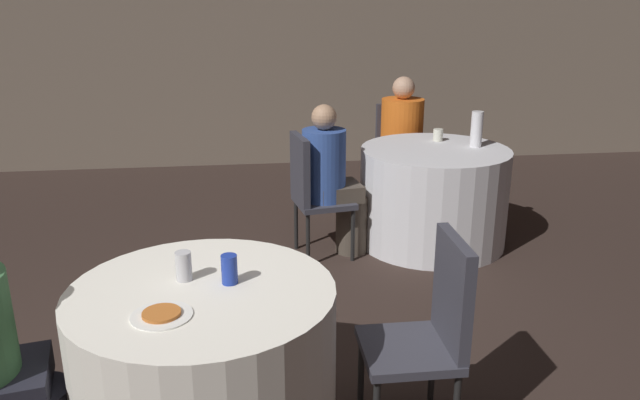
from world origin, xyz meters
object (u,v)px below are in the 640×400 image
Objects in this scene: pizza_plate_near at (162,315)px; soda_can_blue at (229,269)px; bottle_far at (477,129)px; table_near at (207,372)px; chair_near_east at (432,323)px; person_orange_shirt at (403,143)px; person_blue_shirt at (333,182)px; chair_far_north at (398,147)px; chair_far_west at (311,187)px; table_far at (433,196)px; soda_can_silver at (184,266)px.

soda_can_blue reaches higher than pizza_plate_near.
bottle_far is (2.09, 2.42, 0.13)m from pizza_plate_near.
table_near is 8.84× the size of soda_can_blue.
soda_can_blue is (-0.84, 0.05, 0.28)m from chair_near_east.
table_near is 0.97m from chair_near_east.
person_orange_shirt is 1.24m from person_blue_shirt.
chair_far_north reaches higher than soda_can_blue.
soda_can_blue is at bearing -25.05° from chair_far_west.
pizza_plate_near is at bearing -29.16° from chair_far_west.
table_near is 3.96× the size of bottle_far.
chair_far_north is at bearing 63.32° from table_near.
chair_near_east is 4.09× the size of pizza_plate_near.
pizza_plate_near is 3.19m from bottle_far.
person_blue_shirt is (-0.77, -0.97, -0.05)m from person_orange_shirt.
person_orange_shirt is 0.92m from bottle_far.
person_orange_shirt is (0.94, 0.99, 0.07)m from chair_far_west.
table_far is 1.00m from chair_far_north.
chair_far_west is 0.78× the size of person_orange_shirt.
chair_near_east is 1.00× the size of chair_far_north.
table_far is 2.73m from soda_can_silver.
chair_far_west is 0.81× the size of person_blue_shirt.
chair_far_west is at bearing 8.46° from chair_near_east.
person_orange_shirt is 3.65m from pizza_plate_near.
person_orange_shirt reaches higher than bottle_far.
chair_far_north is 4.09× the size of pizza_plate_near.
person_blue_shirt reaches higher than soda_can_silver.
soda_can_blue is 2.85m from bottle_far.
person_orange_shirt is 3.33m from soda_can_blue.
chair_near_east is (0.96, -0.00, 0.16)m from table_near.
chair_near_east and chair_far_north have the same top height.
bottle_far is at bearing 48.53° from table_near.
chair_far_west is 1.35m from bottle_far.
soda_can_silver is at bearing 59.08° from chair_far_north.
person_blue_shirt is at bearing -170.46° from table_far.
chair_far_north reaches higher than table_near.
bottle_far is (2.03, 2.11, 0.08)m from soda_can_silver.
chair_far_west reaches higher than soda_can_silver.
pizza_plate_near reaches higher than table_far.
table_near is at bearing -53.86° from soda_can_silver.
table_far is 0.95× the size of person_orange_shirt.
soda_can_blue is 1.00× the size of soda_can_silver.
bottle_far reaches higher than soda_can_silver.
chair_near_east reaches higher than soda_can_blue.
chair_near_east is at bearing -0.16° from table_near.
chair_near_east is 0.89m from soda_can_blue.
soda_can_blue reaches higher than table_far.
table_near and table_far have the same top height.
person_orange_shirt is 9.78× the size of soda_can_blue.
table_far is 0.84m from person_blue_shirt.
chair_far_west is (0.66, 2.02, 0.16)m from table_near.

